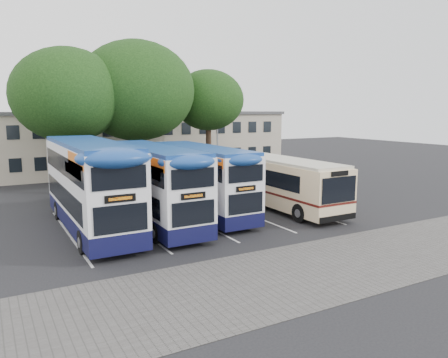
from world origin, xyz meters
name	(u,v)px	position (x,y,z in m)	size (l,w,h in m)	color
ground	(295,230)	(0.00, 0.00, 0.00)	(120.00, 120.00, 0.00)	black
paving_strip	(331,265)	(-2.00, -5.00, 0.01)	(40.00, 6.00, 0.01)	#595654
bay_lines	(192,218)	(-3.75, 5.00, 0.01)	(14.12, 11.00, 0.01)	silver
depot_building	(136,141)	(0.00, 26.99, 3.15)	(32.40, 8.40, 6.20)	#AFA38D
lamp_post	(217,123)	(6.00, 19.97, 5.08)	(0.25, 1.05, 9.06)	gray
tree_left	(68,95)	(-8.50, 16.55, 7.49)	(8.24, 8.24, 11.00)	black
tree_mid	(136,91)	(-3.00, 17.25, 7.92)	(9.58, 9.58, 12.00)	black
tree_right	(208,100)	(3.88, 17.76, 7.24)	(6.43, 6.43, 10.00)	black
bus_dd_left	(90,182)	(-9.49, 5.34, 2.63)	(2.78, 11.47, 4.78)	#0F1038
bus_dd_mid	(153,182)	(-6.16, 4.90, 2.43)	(2.57, 10.59, 4.41)	#0F1038
bus_dd_right	(202,177)	(-2.78, 5.61, 2.32)	(2.45, 10.12, 4.22)	#0F1038
bus_single	(278,180)	(2.53, 5.02, 1.86)	(2.80, 11.01, 3.28)	beige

